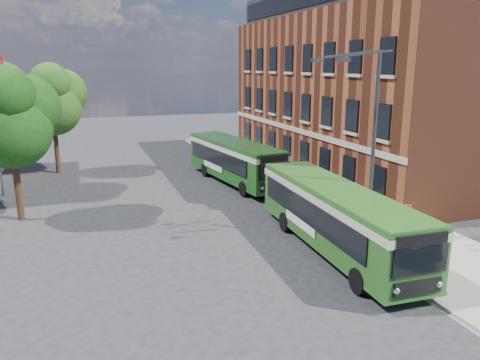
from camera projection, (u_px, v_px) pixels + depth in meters
name	position (u px, v px, depth m)	size (l,w,h in m)	color
ground	(252.00, 241.00, 22.74)	(120.00, 120.00, 0.00)	#252527
pavement	(305.00, 188.00, 32.29)	(6.00, 48.00, 0.15)	gray
kerb_line	(265.00, 193.00, 31.33)	(0.12, 48.00, 0.01)	beige
brick_office	(365.00, 83.00, 36.55)	(12.10, 26.00, 14.20)	brown
street_lamp	(367.00, 145.00, 21.31)	(2.96, 2.38, 9.00)	#35373A
bus_stop_sign	(406.00, 227.00, 20.32)	(0.35, 0.08, 2.52)	#35373A
bus_front	(336.00, 213.00, 21.20)	(3.00, 11.98, 3.02)	#285F1F
bus_rear	(235.00, 158.00, 33.78)	(4.06, 11.34, 3.02)	#1A5118
pedestrian_a	(366.00, 225.00, 22.23)	(0.57, 0.38, 1.56)	black
pedestrian_b	(395.00, 216.00, 23.43)	(0.79, 0.61, 1.62)	black
tree_left	(11.00, 117.00, 24.55)	(4.96, 4.71, 8.37)	#331F12
tree_right	(53.00, 99.00, 35.86)	(5.07, 4.82, 8.56)	#331F12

